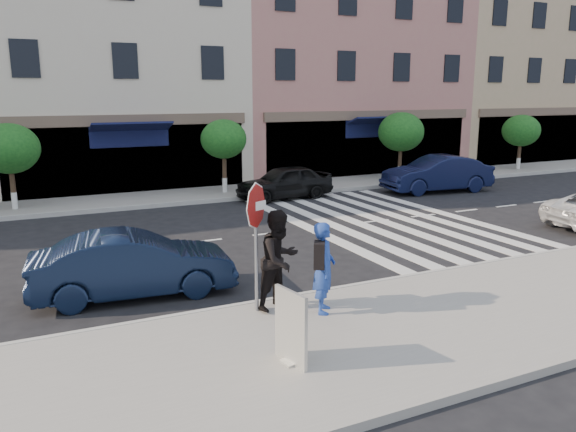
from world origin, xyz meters
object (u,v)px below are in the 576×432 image
at_px(photographer, 324,268).
at_px(car_far_right, 437,174).
at_px(poster_board, 291,328).
at_px(car_near_mid, 134,265).
at_px(car_far_mid, 284,182).
at_px(walker, 280,260).
at_px(stop_sign, 256,219).

height_order(photographer, car_far_right, photographer).
height_order(poster_board, car_far_right, car_far_right).
height_order(car_near_mid, car_far_mid, car_near_mid).
distance_m(photographer, car_far_right, 15.30).
bearing_deg(walker, car_far_mid, 41.42).
xyz_separation_m(car_near_mid, car_far_right, (14.39, 7.37, 0.10)).
xyz_separation_m(stop_sign, walker, (0.46, -0.03, -0.85)).
xyz_separation_m(walker, car_far_right, (12.04, 9.67, -0.33)).
relative_size(car_near_mid, car_far_mid, 1.05).
distance_m(photographer, walker, 0.87).
xyz_separation_m(walker, poster_board, (-0.81, -2.16, -0.40)).
xyz_separation_m(stop_sign, photographer, (1.13, -0.58, -0.94)).
height_order(walker, car_far_mid, walker).
distance_m(walker, car_far_right, 15.45).
bearing_deg(car_far_mid, walker, -29.18).
xyz_separation_m(poster_board, car_far_mid, (6.16, 13.26, -0.04)).
bearing_deg(photographer, walker, 81.66).
bearing_deg(poster_board, photographer, 37.51).
bearing_deg(car_far_right, walker, -44.24).
distance_m(photographer, car_near_mid, 4.16).
xyz_separation_m(walker, car_near_mid, (-2.35, 2.30, -0.43)).
relative_size(stop_sign, poster_board, 2.12).
bearing_deg(stop_sign, photographer, -50.23).
xyz_separation_m(photographer, car_far_right, (11.37, 10.22, -0.24)).
bearing_deg(car_far_mid, photographer, -25.34).
relative_size(poster_board, car_near_mid, 0.28).
bearing_deg(photographer, car_far_right, -17.01).
height_order(stop_sign, poster_board, stop_sign).
height_order(photographer, car_far_mid, photographer).
bearing_deg(walker, car_far_right, 15.94).
bearing_deg(car_near_mid, poster_board, -155.43).
relative_size(stop_sign, car_near_mid, 0.60).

